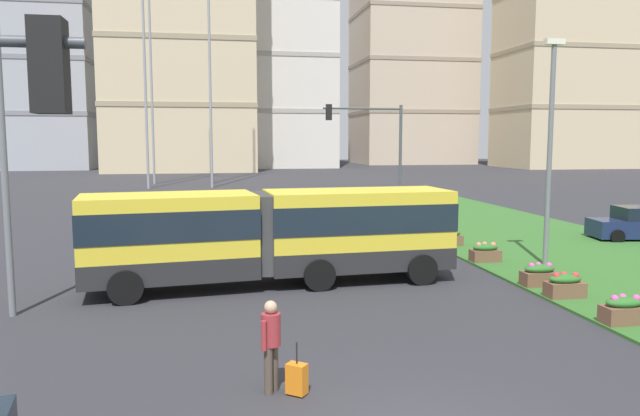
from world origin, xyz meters
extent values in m
cube|color=#336628|center=(11.30, 10.00, 0.04)|extent=(10.00, 70.00, 0.08)
cube|color=yellow|center=(1.52, 10.84, 1.73)|extent=(6.14, 2.85, 2.55)
cube|color=#262628|center=(1.52, 10.84, 0.80)|extent=(6.16, 2.88, 0.70)
cube|color=#19232D|center=(1.52, 10.84, 2.15)|extent=(6.18, 2.90, 0.90)
cube|color=yellow|center=(-4.55, 10.28, 1.73)|extent=(5.47, 3.11, 2.55)
cube|color=#262628|center=(-4.55, 10.28, 0.80)|extent=(5.49, 3.14, 0.70)
cube|color=#19232D|center=(-4.55, 10.28, 2.15)|extent=(5.51, 3.16, 0.90)
cylinder|color=#383838|center=(-1.47, 10.66, 1.72)|extent=(2.40, 2.40, 2.45)
cylinder|color=black|center=(3.24, 12.19, 0.50)|extent=(1.01, 0.34, 1.00)
cylinder|color=black|center=(3.39, 9.70, 0.50)|extent=(1.01, 0.34, 1.00)
cylinder|color=black|center=(-0.15, 11.99, 0.50)|extent=(1.01, 0.34, 1.00)
cylinder|color=black|center=(0.00, 9.49, 0.50)|extent=(1.01, 0.34, 1.00)
cylinder|color=black|center=(-5.99, 11.36, 0.50)|extent=(1.03, 0.40, 1.00)
cylinder|color=black|center=(-5.69, 8.88, 0.50)|extent=(1.03, 0.40, 1.00)
sphere|color=#F9EFC6|center=(4.48, 11.92, 0.80)|extent=(0.24, 0.24, 0.24)
sphere|color=#F9EFC6|center=(4.59, 10.12, 0.80)|extent=(0.24, 0.24, 0.24)
cube|color=#19234C|center=(16.30, 16.20, 0.58)|extent=(4.63, 2.49, 0.80)
cylinder|color=black|center=(14.67, 15.56, 0.32)|extent=(0.67, 0.32, 0.64)
cylinder|color=black|center=(14.97, 17.34, 0.32)|extent=(0.67, 0.32, 0.64)
cube|color=slate|center=(-6.00, 21.30, 0.58)|extent=(4.51, 2.08, 0.80)
cube|color=black|center=(-6.15, 21.31, 1.28)|extent=(2.48, 1.83, 0.60)
cylinder|color=black|center=(-4.44, 22.10, 0.32)|extent=(0.65, 0.26, 0.64)
cylinder|color=black|center=(-4.56, 20.31, 0.32)|extent=(0.65, 0.26, 0.64)
cylinder|color=black|center=(-7.44, 22.30, 0.32)|extent=(0.65, 0.26, 0.64)
cylinder|color=black|center=(-7.56, 20.50, 0.32)|extent=(0.65, 0.26, 0.64)
cylinder|color=#4C4238|center=(-2.24, 2.11, 0.45)|extent=(0.16, 0.16, 0.90)
cylinder|color=#4C4238|center=(-2.12, 2.27, 0.45)|extent=(0.16, 0.16, 0.90)
cylinder|color=maroon|center=(-2.18, 2.19, 1.20)|extent=(0.36, 0.36, 0.60)
sphere|color=tan|center=(-2.18, 2.19, 1.62)|extent=(0.24, 0.24, 0.24)
cylinder|color=maroon|center=(-2.33, 2.00, 1.15)|extent=(0.10, 0.10, 0.55)
cylinder|color=maroon|center=(-2.04, 2.38, 1.15)|extent=(0.10, 0.10, 0.55)
cube|color=orange|center=(-1.73, 1.99, 0.31)|extent=(0.43, 0.41, 0.56)
cylinder|color=black|center=(-1.73, 1.99, 0.80)|extent=(0.03, 0.03, 0.40)
cube|color=brown|center=(6.90, 4.64, 0.30)|extent=(1.10, 0.56, 0.44)
ellipsoid|color=#2D6B28|center=(6.90, 4.64, 0.62)|extent=(0.99, 0.50, 0.28)
sphere|color=#D14C99|center=(6.62, 4.64, 0.72)|extent=(0.20, 0.20, 0.20)
sphere|color=#D14C99|center=(6.90, 4.72, 0.72)|extent=(0.20, 0.20, 0.20)
sphere|color=#D14C99|center=(7.18, 4.58, 0.72)|extent=(0.20, 0.20, 0.20)
cube|color=brown|center=(6.90, 7.23, 0.30)|extent=(1.10, 0.56, 0.44)
ellipsoid|color=#2D6B28|center=(6.90, 7.23, 0.62)|extent=(0.99, 0.50, 0.28)
sphere|color=red|center=(6.62, 7.23, 0.72)|extent=(0.20, 0.20, 0.20)
sphere|color=red|center=(6.90, 7.31, 0.72)|extent=(0.20, 0.20, 0.20)
sphere|color=red|center=(7.18, 7.17, 0.72)|extent=(0.20, 0.20, 0.20)
cube|color=brown|center=(6.90, 8.64, 0.30)|extent=(1.10, 0.56, 0.44)
ellipsoid|color=#2D6B28|center=(6.90, 8.64, 0.62)|extent=(0.99, 0.50, 0.28)
sphere|color=#D14C99|center=(6.62, 8.64, 0.72)|extent=(0.20, 0.20, 0.20)
sphere|color=#D14C99|center=(6.90, 8.72, 0.72)|extent=(0.20, 0.20, 0.20)
sphere|color=#D14C99|center=(7.18, 8.58, 0.72)|extent=(0.20, 0.20, 0.20)
cube|color=brown|center=(6.90, 12.51, 0.30)|extent=(1.10, 0.56, 0.44)
ellipsoid|color=#2D6B28|center=(6.90, 12.51, 0.62)|extent=(0.99, 0.50, 0.28)
sphere|color=#EF7566|center=(6.62, 12.51, 0.72)|extent=(0.20, 0.20, 0.20)
sphere|color=#EF7566|center=(6.90, 12.59, 0.72)|extent=(0.20, 0.20, 0.20)
sphere|color=#EF7566|center=(7.18, 12.45, 0.72)|extent=(0.20, 0.20, 0.20)
cube|color=brown|center=(6.90, 16.06, 0.30)|extent=(1.10, 0.56, 0.44)
ellipsoid|color=#2D6B28|center=(6.90, 16.06, 0.62)|extent=(0.99, 0.50, 0.28)
sphere|color=yellow|center=(6.62, 16.06, 0.72)|extent=(0.20, 0.20, 0.20)
sphere|color=yellow|center=(6.90, 16.14, 0.72)|extent=(0.20, 0.20, 0.20)
sphere|color=yellow|center=(7.18, 16.00, 0.72)|extent=(0.20, 0.20, 0.20)
cube|color=black|center=(-4.52, -3.00, 5.29)|extent=(0.28, 0.28, 0.80)
sphere|color=red|center=(-4.52, -3.00, 5.54)|extent=(0.16, 0.16, 0.16)
sphere|color=yellow|center=(-4.52, -3.00, 5.28)|extent=(0.16, 0.16, 0.16)
sphere|color=green|center=(-4.52, -3.00, 5.02)|extent=(0.16, 0.16, 0.16)
cylinder|color=#474C51|center=(6.50, 22.00, 3.22)|extent=(0.16, 0.16, 6.45)
cylinder|color=#474C51|center=(4.44, 22.00, 6.25)|extent=(4.12, 0.10, 0.10)
cube|color=black|center=(2.68, 22.00, 6.05)|extent=(0.28, 0.28, 0.80)
sphere|color=red|center=(2.68, 22.00, 6.30)|extent=(0.16, 0.16, 0.16)
sphere|color=yellow|center=(2.68, 22.00, 6.04)|extent=(0.16, 0.16, 0.16)
sphere|color=green|center=(2.68, 22.00, 5.78)|extent=(0.16, 0.16, 0.16)
cylinder|color=slate|center=(-8.50, 8.27, 4.72)|extent=(0.18, 0.18, 9.44)
cylinder|color=slate|center=(8.80, 11.55, 4.00)|extent=(0.18, 0.18, 8.00)
cube|color=white|center=(8.80, 11.55, 8.10)|extent=(0.70, 0.28, 0.20)
cube|color=#9EA3AD|center=(-30.00, 97.34, 20.51)|extent=(16.50, 19.01, 41.02)
cube|color=gray|center=(-30.00, 97.34, 8.55)|extent=(16.70, 19.21, 0.70)
cube|color=gray|center=(-30.00, 97.34, 16.76)|extent=(16.70, 19.21, 0.70)
cube|color=gray|center=(-30.00, 97.34, 24.96)|extent=(16.70, 19.21, 0.70)
cube|color=beige|center=(-7.71, 85.00, 22.73)|extent=(21.42, 16.22, 45.47)
cube|color=#9C8D6E|center=(-7.71, 85.00, 9.44)|extent=(21.62, 16.42, 0.70)
cube|color=#9C8D6E|center=(-7.71, 85.00, 18.54)|extent=(21.62, 16.42, 0.70)
cube|color=silver|center=(8.16, 95.68, 22.14)|extent=(17.72, 16.04, 44.27)
cube|color=#A4A099|center=(8.16, 95.68, 9.20)|extent=(17.92, 16.24, 0.70)
cube|color=#A4A099|center=(8.16, 95.68, 18.06)|extent=(17.92, 16.24, 0.70)
cube|color=#A4A099|center=(8.16, 95.68, 26.91)|extent=(17.92, 16.24, 0.70)
cube|color=#C6B299|center=(35.17, 106.62, 23.63)|extent=(21.01, 17.41, 47.25)
cube|color=gray|center=(35.17, 106.62, 9.80)|extent=(21.21, 17.61, 0.70)
cube|color=gray|center=(35.17, 106.62, 19.25)|extent=(21.21, 17.61, 0.70)
cube|color=gray|center=(35.17, 106.62, 28.70)|extent=(21.21, 17.61, 0.70)
cube|color=beige|center=(54.51, 85.14, 18.76)|extent=(19.08, 14.66, 37.53)
cube|color=#9C8D6E|center=(54.51, 85.14, 9.73)|extent=(19.28, 14.86, 0.70)
cube|color=#9C8D6E|center=(54.51, 85.14, 19.11)|extent=(19.28, 14.86, 0.70)
cylinder|color=gray|center=(-3.32, 57.09, 18.61)|extent=(0.24, 0.24, 37.23)
cylinder|color=gray|center=(-9.32, 57.09, 18.61)|extent=(0.24, 0.24, 37.23)
camera|label=1|loc=(-3.16, -8.57, 4.67)|focal=33.96mm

